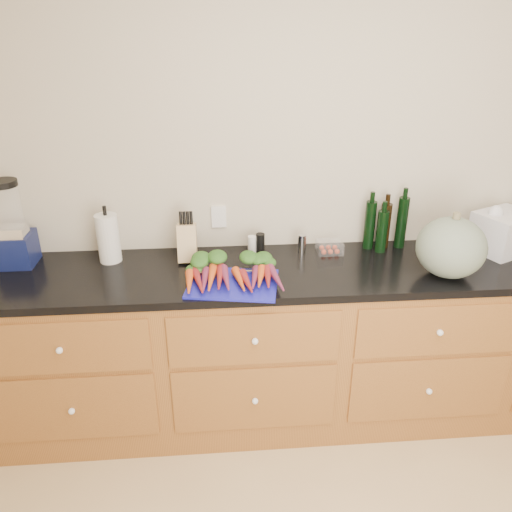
{
  "coord_description": "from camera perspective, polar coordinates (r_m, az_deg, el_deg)",
  "views": [
    {
      "loc": [
        -0.6,
        -0.97,
        2.08
      ],
      "look_at": [
        -0.43,
        1.2,
        1.06
      ],
      "focal_mm": 35.0,
      "sensor_mm": 36.0,
      "label": 1
    }
  ],
  "objects": [
    {
      "name": "knife_block",
      "position": [
        2.63,
        -7.87,
        1.52
      ],
      "size": [
        0.1,
        0.1,
        0.2
      ],
      "primitive_type": "cube",
      "color": "tan",
      "rests_on": "countertop"
    },
    {
      "name": "grocery_bag",
      "position": [
        3.03,
        26.46,
        2.44
      ],
      "size": [
        0.37,
        0.34,
        0.22
      ],
      "primitive_type": null,
      "rotation": [
        0.0,
        0.0,
        0.43
      ],
      "color": "white",
      "rests_on": "countertop"
    },
    {
      "name": "countertop",
      "position": [
        2.62,
        9.18,
        -1.53
      ],
      "size": [
        3.64,
        0.62,
        0.04
      ],
      "primitive_type": "cube",
      "color": "black",
      "rests_on": "cabinets"
    },
    {
      "name": "squash",
      "position": [
        2.6,
        21.39,
        0.91
      ],
      "size": [
        0.33,
        0.33,
        0.3
      ],
      "primitive_type": "ellipsoid",
      "color": "#576858",
      "rests_on": "countertop"
    },
    {
      "name": "paper_towel",
      "position": [
        2.7,
        -16.53,
        1.95
      ],
      "size": [
        0.11,
        0.11,
        0.26
      ],
      "primitive_type": "cylinder",
      "color": "silver",
      "rests_on": "countertop"
    },
    {
      "name": "blender_appliance",
      "position": [
        2.81,
        -26.13,
        2.79
      ],
      "size": [
        0.18,
        0.18,
        0.45
      ],
      "color": "#0F1646",
      "rests_on": "countertop"
    },
    {
      "name": "cutting_board",
      "position": [
        2.4,
        -2.65,
        -3.18
      ],
      "size": [
        0.47,
        0.39,
        0.01
      ],
      "primitive_type": "cube",
      "rotation": [
        0.0,
        0.0,
        -0.17
      ],
      "color": "#191BAA",
      "rests_on": "countertop"
    },
    {
      "name": "canister_chrome",
      "position": [
        2.72,
        5.26,
        1.4
      ],
      "size": [
        0.05,
        0.05,
        0.11
      ],
      "primitive_type": "cylinder",
      "color": "silver",
      "rests_on": "countertop"
    },
    {
      "name": "grinder_pepper",
      "position": [
        2.69,
        0.49,
        1.38
      ],
      "size": [
        0.05,
        0.05,
        0.12
      ],
      "primitive_type": "cylinder",
      "color": "black",
      "rests_on": "countertop"
    },
    {
      "name": "bottles",
      "position": [
        2.83,
        14.52,
        3.36
      ],
      "size": [
        0.24,
        0.12,
        0.29
      ],
      "color": "black",
      "rests_on": "countertop"
    },
    {
      "name": "tomato_box",
      "position": [
        2.75,
        8.4,
        1.01
      ],
      "size": [
        0.14,
        0.11,
        0.06
      ],
      "primitive_type": "cube",
      "color": "white",
      "rests_on": "countertop"
    },
    {
      "name": "wall_back",
      "position": [
        2.78,
        8.2,
        8.52
      ],
      "size": [
        4.1,
        0.05,
        2.6
      ],
      "primitive_type": "cube",
      "color": "beige",
      "rests_on": "ground"
    },
    {
      "name": "carrots",
      "position": [
        2.42,
        -2.71,
        -2.02
      ],
      "size": [
        0.45,
        0.33,
        0.06
      ],
      "color": "#D95019",
      "rests_on": "cutting_board"
    },
    {
      "name": "grinder_salt",
      "position": [
        2.69,
        -0.45,
        1.22
      ],
      "size": [
        0.05,
        0.05,
        0.11
      ],
      "primitive_type": "cylinder",
      "color": "white",
      "rests_on": "countertop"
    },
    {
      "name": "cabinets",
      "position": [
        2.86,
        8.55,
        -10.02
      ],
      "size": [
        3.6,
        0.64,
        0.9
      ],
      "color": "brown",
      "rests_on": "ground"
    }
  ]
}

